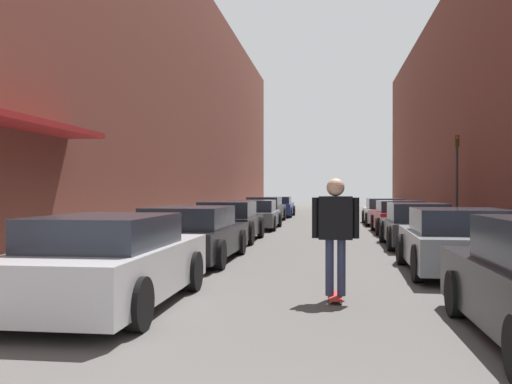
{
  "coord_description": "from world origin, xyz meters",
  "views": [
    {
      "loc": [
        0.36,
        -1.47,
        1.68
      ],
      "look_at": [
        -1.47,
        12.41,
        1.6
      ],
      "focal_mm": 40.0,
      "sensor_mm": 36.0,
      "label": 1
    }
  ],
  "objects": [
    {
      "name": "parked_car_left_4",
      "position": [
        -2.97,
        27.24,
        0.62
      ],
      "size": [
        1.88,
        4.51,
        1.27
      ],
      "color": "black",
      "rests_on": "ground"
    },
    {
      "name": "parked_car_right_4",
      "position": [
        2.84,
        25.84,
        0.59
      ],
      "size": [
        1.91,
        4.36,
        1.23
      ],
      "color": "#B7B7BC",
      "rests_on": "ground"
    },
    {
      "name": "parked_car_left_2",
      "position": [
        -2.91,
        16.57,
        0.62
      ],
      "size": [
        1.93,
        4.11,
        1.27
      ],
      "color": "black",
      "rests_on": "ground"
    },
    {
      "name": "parked_car_right_3",
      "position": [
        2.91,
        20.54,
        0.6
      ],
      "size": [
        1.91,
        4.01,
        1.24
      ],
      "color": "maroon",
      "rests_on": "ground"
    },
    {
      "name": "building_row_right",
      "position": [
        7.71,
        24.89,
        5.52
      ],
      "size": [
        4.9,
        49.79,
        11.04
      ],
      "color": "brown",
      "rests_on": "ground"
    },
    {
      "name": "skateboarder",
      "position": [
        0.43,
        7.18,
        1.14
      ],
      "size": [
        0.71,
        0.78,
        1.84
      ],
      "color": "#B2231E",
      "rests_on": "ground"
    },
    {
      "name": "ground",
      "position": [
        0.0,
        19.91,
        0.0
      ],
      "size": [
        109.53,
        109.53,
        0.0
      ],
      "primitive_type": "plane",
      "color": "#4C4947"
    },
    {
      "name": "parked_car_right_1",
      "position": [
        2.83,
        10.2,
        0.63
      ],
      "size": [
        2.02,
        3.96,
        1.29
      ],
      "color": "gray",
      "rests_on": "ground"
    },
    {
      "name": "curb_strip_right",
      "position": [
        4.81,
        24.89,
        0.06
      ],
      "size": [
        1.8,
        49.79,
        0.12
      ],
      "color": "gray",
      "rests_on": "ground"
    },
    {
      "name": "building_row_left",
      "position": [
        -7.71,
        24.89,
        5.75
      ],
      "size": [
        4.9,
        49.79,
        11.5
      ],
      "color": "brown",
      "rests_on": "ground"
    },
    {
      "name": "parked_car_left_1",
      "position": [
        -2.87,
        11.45,
        0.61
      ],
      "size": [
        2.08,
        4.52,
        1.27
      ],
      "color": "black",
      "rests_on": "ground"
    },
    {
      "name": "traffic_light",
      "position": [
        5.2,
        21.46,
        2.36
      ],
      "size": [
        0.16,
        0.22,
        3.64
      ],
      "color": "#2D2D2D",
      "rests_on": "curb_strip_right"
    },
    {
      "name": "parked_car_right_2",
      "position": [
        2.8,
        15.4,
        0.61
      ],
      "size": [
        1.85,
        4.02,
        1.27
      ],
      "color": "#232326",
      "rests_on": "ground"
    },
    {
      "name": "parked_car_left_3",
      "position": [
        -2.8,
        22.2,
        0.58
      ],
      "size": [
        1.98,
        4.23,
        1.21
      ],
      "color": "#515459",
      "rests_on": "ground"
    },
    {
      "name": "curb_strip_left",
      "position": [
        -4.81,
        24.89,
        0.06
      ],
      "size": [
        1.8,
        49.79,
        0.12
      ],
      "color": "gray",
      "rests_on": "ground"
    },
    {
      "name": "parked_car_left_0",
      "position": [
        -2.76,
        6.28,
        0.64
      ],
      "size": [
        1.95,
        4.34,
        1.31
      ],
      "color": "#B7B7BC",
      "rests_on": "ground"
    },
    {
      "name": "parked_car_left_5",
      "position": [
        -2.86,
        32.78,
        0.59
      ],
      "size": [
        1.94,
        4.57,
        1.21
      ],
      "color": "navy",
      "rests_on": "ground"
    }
  ]
}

